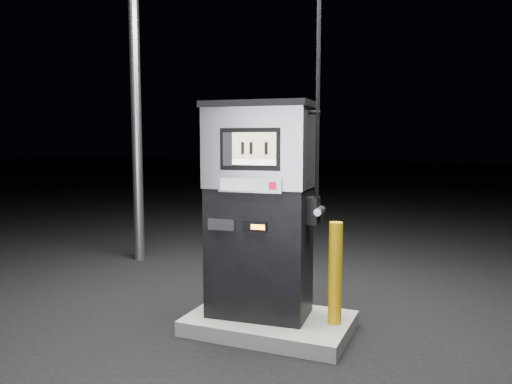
% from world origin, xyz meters
% --- Properties ---
extents(ground, '(80.00, 80.00, 0.00)m').
position_xyz_m(ground, '(0.00, 0.00, 0.00)').
color(ground, black).
rests_on(ground, ground).
extents(pump_island, '(1.60, 1.00, 0.15)m').
position_xyz_m(pump_island, '(0.00, 0.00, 0.07)').
color(pump_island, slate).
rests_on(pump_island, ground).
extents(fuel_dispenser, '(1.20, 0.71, 4.42)m').
position_xyz_m(fuel_dispenser, '(-0.12, 0.02, 1.25)').
color(fuel_dispenser, black).
rests_on(fuel_dispenser, pump_island).
extents(bollard_left, '(0.13, 0.13, 0.95)m').
position_xyz_m(bollard_left, '(-0.63, 0.04, 0.63)').
color(bollard_left, '#D59C0B').
rests_on(bollard_left, pump_island).
extents(bollard_right, '(0.17, 0.17, 0.99)m').
position_xyz_m(bollard_right, '(0.65, 0.06, 0.64)').
color(bollard_right, '#D59C0B').
rests_on(bollard_right, pump_island).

